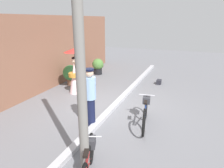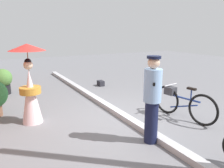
{
  "view_description": "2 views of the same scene",
  "coord_description": "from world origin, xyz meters",
  "px_view_note": "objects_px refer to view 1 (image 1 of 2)",
  "views": [
    {
      "loc": [
        -5.89,
        -2.39,
        3.0
      ],
      "look_at": [
        0.25,
        0.12,
        0.84
      ],
      "focal_mm": 32.05,
      "sensor_mm": 36.0,
      "label": 1
    },
    {
      "loc": [
        -4.45,
        2.8,
        2.15
      ],
      "look_at": [
        -0.18,
        0.46,
        1.0
      ],
      "focal_mm": 35.59,
      "sensor_mm": 36.0,
      "label": 2
    }
  ],
  "objects_px": {
    "person_with_parasol": "(74,71)",
    "potted_plant_by_door": "(71,74)",
    "bicycle_far_side": "(88,160)",
    "backpack_on_pavement": "(159,82)",
    "potted_plant_small": "(98,66)",
    "utility_pole": "(80,57)",
    "person_officer": "(90,96)",
    "bicycle_near_officer": "(145,111)"
  },
  "relations": [
    {
      "from": "person_with_parasol",
      "to": "potted_plant_small",
      "type": "relative_size",
      "value": 2.11
    },
    {
      "from": "person_officer",
      "to": "potted_plant_by_door",
      "type": "relative_size",
      "value": 1.81
    },
    {
      "from": "backpack_on_pavement",
      "to": "utility_pole",
      "type": "bearing_deg",
      "value": 176.63
    },
    {
      "from": "bicycle_far_side",
      "to": "person_officer",
      "type": "distance_m",
      "value": 2.09
    },
    {
      "from": "person_officer",
      "to": "utility_pole",
      "type": "height_order",
      "value": "utility_pole"
    },
    {
      "from": "bicycle_near_officer",
      "to": "bicycle_far_side",
      "type": "relative_size",
      "value": 1.16
    },
    {
      "from": "bicycle_near_officer",
      "to": "person_with_parasol",
      "type": "distance_m",
      "value": 3.73
    },
    {
      "from": "potted_plant_by_door",
      "to": "potted_plant_small",
      "type": "xyz_separation_m",
      "value": [
        2.21,
        -0.34,
        -0.05
      ]
    },
    {
      "from": "bicycle_near_officer",
      "to": "person_with_parasol",
      "type": "height_order",
      "value": "person_with_parasol"
    },
    {
      "from": "potted_plant_small",
      "to": "utility_pole",
      "type": "distance_m",
      "value": 7.95
    },
    {
      "from": "person_officer",
      "to": "backpack_on_pavement",
      "type": "bearing_deg",
      "value": -14.14
    },
    {
      "from": "bicycle_near_officer",
      "to": "backpack_on_pavement",
      "type": "height_order",
      "value": "bicycle_near_officer"
    },
    {
      "from": "potted_plant_by_door",
      "to": "potted_plant_small",
      "type": "bearing_deg",
      "value": -8.72
    },
    {
      "from": "person_with_parasol",
      "to": "utility_pole",
      "type": "distance_m",
      "value": 4.99
    },
    {
      "from": "person_officer",
      "to": "potted_plant_by_door",
      "type": "xyz_separation_m",
      "value": [
        3.07,
        2.67,
        -0.38
      ]
    },
    {
      "from": "person_officer",
      "to": "utility_pole",
      "type": "xyz_separation_m",
      "value": [
        -1.77,
        -0.81,
        1.48
      ]
    },
    {
      "from": "bicycle_far_side",
      "to": "utility_pole",
      "type": "xyz_separation_m",
      "value": [
        0.04,
        0.1,
        2.02
      ]
    },
    {
      "from": "person_officer",
      "to": "person_with_parasol",
      "type": "xyz_separation_m",
      "value": [
        2.17,
        1.89,
        0.04
      ]
    },
    {
      "from": "backpack_on_pavement",
      "to": "potted_plant_small",
      "type": "bearing_deg",
      "value": 81.06
    },
    {
      "from": "bicycle_near_officer",
      "to": "backpack_on_pavement",
      "type": "distance_m",
      "value": 4.12
    },
    {
      "from": "bicycle_far_side",
      "to": "person_officer",
      "type": "height_order",
      "value": "person_officer"
    },
    {
      "from": "bicycle_far_side",
      "to": "backpack_on_pavement",
      "type": "relative_size",
      "value": 4.93
    },
    {
      "from": "bicycle_near_officer",
      "to": "utility_pole",
      "type": "height_order",
      "value": "utility_pole"
    },
    {
      "from": "person_with_parasol",
      "to": "potted_plant_by_door",
      "type": "distance_m",
      "value": 1.27
    },
    {
      "from": "bicycle_far_side",
      "to": "person_with_parasol",
      "type": "distance_m",
      "value": 4.9
    },
    {
      "from": "person_with_parasol",
      "to": "potted_plant_by_door",
      "type": "height_order",
      "value": "person_with_parasol"
    },
    {
      "from": "potted_plant_small",
      "to": "utility_pole",
      "type": "height_order",
      "value": "utility_pole"
    },
    {
      "from": "person_with_parasol",
      "to": "backpack_on_pavement",
      "type": "xyz_separation_m",
      "value": [
        2.56,
        -3.08,
        -0.85
      ]
    },
    {
      "from": "bicycle_far_side",
      "to": "potted_plant_small",
      "type": "distance_m",
      "value": 7.8
    },
    {
      "from": "bicycle_far_side",
      "to": "utility_pole",
      "type": "relative_size",
      "value": 0.32
    },
    {
      "from": "bicycle_far_side",
      "to": "backpack_on_pavement",
      "type": "bearing_deg",
      "value": -2.49
    },
    {
      "from": "bicycle_near_officer",
      "to": "bicycle_far_side",
      "type": "height_order",
      "value": "bicycle_near_officer"
    },
    {
      "from": "bicycle_far_side",
      "to": "person_with_parasol",
      "type": "bearing_deg",
      "value": 35.1
    },
    {
      "from": "bicycle_far_side",
      "to": "potted_plant_small",
      "type": "bearing_deg",
      "value": 24.54
    },
    {
      "from": "bicycle_near_officer",
      "to": "bicycle_far_side",
      "type": "xyz_separation_m",
      "value": [
        -2.44,
        0.56,
        -0.05
      ]
    },
    {
      "from": "person_with_parasol",
      "to": "person_officer",
      "type": "bearing_deg",
      "value": -138.98
    },
    {
      "from": "person_officer",
      "to": "potted_plant_by_door",
      "type": "bearing_deg",
      "value": 40.98
    },
    {
      "from": "potted_plant_small",
      "to": "backpack_on_pavement",
      "type": "xyz_separation_m",
      "value": [
        -0.55,
        -3.52,
        -0.38
      ]
    },
    {
      "from": "potted_plant_small",
      "to": "backpack_on_pavement",
      "type": "bearing_deg",
      "value": -98.94
    },
    {
      "from": "backpack_on_pavement",
      "to": "bicycle_far_side",
      "type": "bearing_deg",
      "value": 177.51
    },
    {
      "from": "potted_plant_by_door",
      "to": "potted_plant_small",
      "type": "distance_m",
      "value": 2.24
    },
    {
      "from": "person_with_parasol",
      "to": "utility_pole",
      "type": "relative_size",
      "value": 0.39
    }
  ]
}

